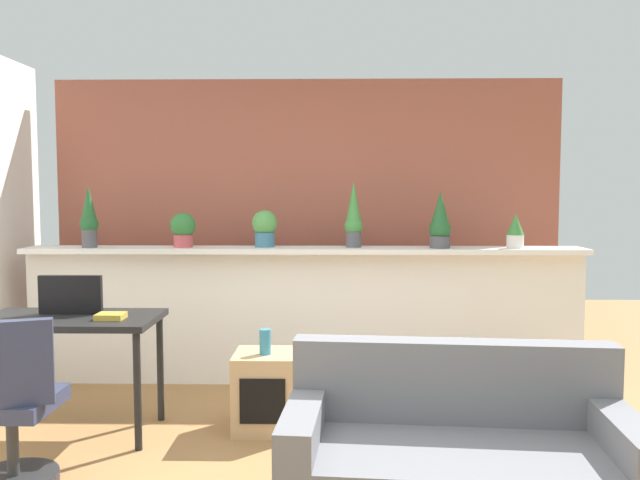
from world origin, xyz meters
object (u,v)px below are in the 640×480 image
object	(u,v)px
vase_on_shelf	(265,342)
potted_plant_4	(440,223)
office_chair	(10,418)
potted_plant_2	(265,227)
potted_plant_5	(515,231)
book_on_desk	(111,316)
tv_monitor	(71,295)
potted_plant_1	(183,229)
couch	(457,465)
side_cube_shelf	(266,391)
potted_plant_0	(89,218)
potted_plant_3	(354,216)
desk	(69,330)

from	to	relation	value
vase_on_shelf	potted_plant_4	bearing A→B (deg)	38.13
office_chair	potted_plant_4	bearing A→B (deg)	37.01
potted_plant_2	potted_plant_5	bearing A→B (deg)	-1.76
vase_on_shelf	book_on_desk	bearing A→B (deg)	-171.42
tv_monitor	book_on_desk	distance (m)	0.36
potted_plant_1	potted_plant_5	xyz separation A→B (m)	(2.60, -0.02, -0.01)
vase_on_shelf	couch	bearing A→B (deg)	-48.79
potted_plant_5	side_cube_shelf	xyz separation A→B (m)	(-1.85, -0.97, -0.98)
potted_plant_4	couch	bearing A→B (deg)	-97.13
potted_plant_0	tv_monitor	xyz separation A→B (m)	(0.24, -0.97, -0.45)
potted_plant_4	book_on_desk	bearing A→B (deg)	-152.73
office_chair	potted_plant_1	bearing A→B (deg)	76.66
office_chair	potted_plant_3	bearing A→B (deg)	46.96
potted_plant_2	potted_plant_3	size ratio (longest dim) A/B	0.56
couch	vase_on_shelf	bearing A→B (deg)	131.21
potted_plant_2	side_cube_shelf	size ratio (longest dim) A/B	0.58
tv_monitor	potted_plant_3	bearing A→B (deg)	29.46
tv_monitor	vase_on_shelf	distance (m)	1.28
potted_plant_4	tv_monitor	bearing A→B (deg)	-158.76
potted_plant_3	couch	size ratio (longest dim) A/B	0.32
office_chair	vase_on_shelf	size ratio (longest dim) A/B	5.66
potted_plant_0	potted_plant_5	xyz separation A→B (m)	(3.33, 0.02, -0.10)
potted_plant_0	vase_on_shelf	distance (m)	1.93
potted_plant_1	potted_plant_3	bearing A→B (deg)	1.37
potted_plant_2	couch	xyz separation A→B (m)	(1.11, -2.20, -0.97)
potted_plant_5	vase_on_shelf	distance (m)	2.20
potted_plant_0	book_on_desk	xyz separation A→B (m)	(0.55, -1.13, -0.56)
potted_plant_1	potted_plant_4	xyz separation A→B (m)	(2.01, -0.03, 0.05)
potted_plant_4	desk	bearing A→B (deg)	-157.04
potted_plant_3	vase_on_shelf	xyz separation A→B (m)	(-0.59, -1.05, -0.75)
book_on_desk	couch	bearing A→B (deg)	-27.33
side_cube_shelf	vase_on_shelf	size ratio (longest dim) A/B	3.11
tv_monitor	office_chair	distance (m)	1.01
potted_plant_3	desk	distance (m)	2.23
desk	potted_plant_5	bearing A→B (deg)	19.15
potted_plant_3	side_cube_shelf	size ratio (longest dim) A/B	1.04
potted_plant_0	couch	xyz separation A→B (m)	(2.48, -2.12, -1.04)
office_chair	side_cube_shelf	world-z (taller)	office_chair
potted_plant_2	desk	xyz separation A→B (m)	(-1.11, -1.13, -0.58)
potted_plant_0	side_cube_shelf	bearing A→B (deg)	-32.84
potted_plant_5	couch	distance (m)	2.49
potted_plant_0	vase_on_shelf	xyz separation A→B (m)	(1.48, -0.99, -0.75)
potted_plant_2	potted_plant_4	size ratio (longest dim) A/B	0.66
potted_plant_2	tv_monitor	distance (m)	1.58
potted_plant_5	potted_plant_2	bearing A→B (deg)	178.24
potted_plant_5	vase_on_shelf	size ratio (longest dim) A/B	1.66
potted_plant_5	potted_plant_1	bearing A→B (deg)	179.63
potted_plant_3	vase_on_shelf	distance (m)	1.42
book_on_desk	potted_plant_3	bearing A→B (deg)	38.07
potted_plant_4	potted_plant_5	distance (m)	0.59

